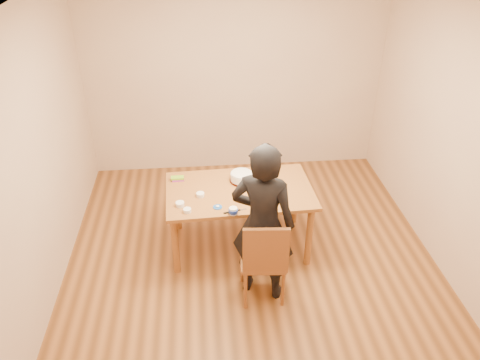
{
  "coord_description": "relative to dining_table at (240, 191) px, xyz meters",
  "views": [
    {
      "loc": [
        -0.49,
        -3.77,
        3.44
      ],
      "look_at": [
        -0.11,
        0.35,
        0.9
      ],
      "focal_mm": 35.0,
      "sensor_mm": 36.0,
      "label": 1
    }
  ],
  "objects": [
    {
      "name": "room_shell",
      "position": [
        0.11,
        -0.06,
        0.62
      ],
      "size": [
        4.0,
        4.5,
        2.7
      ],
      "color": "brown",
      "rests_on": "ground"
    },
    {
      "name": "dining_table",
      "position": [
        0.0,
        0.0,
        0.0
      ],
      "size": [
        1.59,
        0.99,
        0.04
      ],
      "primitive_type": "cube",
      "rotation": [
        0.0,
        0.0,
        0.04
      ],
      "color": "brown",
      "rests_on": "floor"
    },
    {
      "name": "dining_chair",
      "position": [
        0.15,
        -0.78,
        -0.28
      ],
      "size": [
        0.45,
        0.45,
        0.04
      ],
      "primitive_type": "cube",
      "rotation": [
        0.0,
        0.0,
        -0.07
      ],
      "color": "brown",
      "rests_on": "floor"
    },
    {
      "name": "cake_plate",
      "position": [
        0.04,
        0.17,
        0.03
      ],
      "size": [
        0.26,
        0.26,
        0.02
      ],
      "primitive_type": "cylinder",
      "color": "red",
      "rests_on": "dining_table"
    },
    {
      "name": "cake",
      "position": [
        0.04,
        0.17,
        0.08
      ],
      "size": [
        0.24,
        0.24,
        0.08
      ],
      "primitive_type": "cylinder",
      "color": "white",
      "rests_on": "cake_plate"
    },
    {
      "name": "frosting_dome",
      "position": [
        0.04,
        0.17,
        0.13
      ],
      "size": [
        0.23,
        0.23,
        0.03
      ],
      "primitive_type": "ellipsoid",
      "color": "white",
      "rests_on": "cake"
    },
    {
      "name": "frosting_tub",
      "position": [
        -0.1,
        -0.43,
        0.06
      ],
      "size": [
        0.08,
        0.08,
        0.07
      ],
      "primitive_type": "cylinder",
      "color": "white",
      "rests_on": "dining_table"
    },
    {
      "name": "frosting_lid",
      "position": [
        -0.25,
        -0.31,
        0.02
      ],
      "size": [
        0.09,
        0.09,
        0.01
      ],
      "primitive_type": "cylinder",
      "color": "blue",
      "rests_on": "dining_table"
    },
    {
      "name": "frosting_dollop",
      "position": [
        -0.25,
        -0.31,
        0.04
      ],
      "size": [
        0.04,
        0.04,
        0.02
      ],
      "primitive_type": "ellipsoid",
      "color": "white",
      "rests_on": "frosting_lid"
    },
    {
      "name": "ramekin_green",
      "position": [
        -0.55,
        -0.36,
        0.04
      ],
      "size": [
        0.08,
        0.08,
        0.04
      ],
      "primitive_type": "cylinder",
      "color": "white",
      "rests_on": "dining_table"
    },
    {
      "name": "ramekin_yellow",
      "position": [
        -0.42,
        -0.09,
        0.04
      ],
      "size": [
        0.08,
        0.08,
        0.04
      ],
      "primitive_type": "cylinder",
      "color": "white",
      "rests_on": "dining_table"
    },
    {
      "name": "ramekin_multi",
      "position": [
        -0.63,
        -0.25,
        0.04
      ],
      "size": [
        0.09,
        0.09,
        0.04
      ],
      "primitive_type": "cylinder",
      "color": "white",
      "rests_on": "dining_table"
    },
    {
      "name": "candy_box_pink",
      "position": [
        -0.66,
        0.25,
        0.03
      ],
      "size": [
        0.13,
        0.07,
        0.02
      ],
      "primitive_type": "cube",
      "rotation": [
        0.0,
        0.0,
        0.07
      ],
      "color": "#CC309D",
      "rests_on": "dining_table"
    },
    {
      "name": "candy_box_green",
      "position": [
        -0.66,
        0.25,
        0.05
      ],
      "size": [
        0.14,
        0.07,
        0.02
      ],
      "primitive_type": "cube",
      "rotation": [
        0.0,
        0.0,
        0.02
      ],
      "color": "#1B941F",
      "rests_on": "candy_box_pink"
    },
    {
      "name": "spatula",
      "position": [
        -0.11,
        -0.4,
        0.02
      ],
      "size": [
        0.17,
        0.06,
        0.01
      ],
      "primitive_type": "cube",
      "rotation": [
        0.0,
        0.0,
        0.26
      ],
      "color": "black",
      "rests_on": "dining_table"
    },
    {
      "name": "person",
      "position": [
        0.15,
        -0.73,
        0.1
      ],
      "size": [
        0.71,
        0.59,
        1.66
      ],
      "primitive_type": "imported",
      "rotation": [
        0.0,
        0.0,
        2.77
      ],
      "color": "black",
      "rests_on": "floor"
    }
  ]
}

